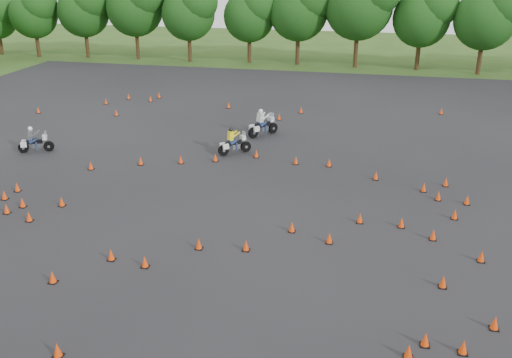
# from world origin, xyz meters

# --- Properties ---
(ground) EXTENTS (140.00, 140.00, 0.00)m
(ground) POSITION_xyz_m (0.00, 0.00, 0.00)
(ground) COLOR #2D5119
(ground) RESTS_ON ground
(asphalt_pad) EXTENTS (62.00, 62.00, 0.00)m
(asphalt_pad) POSITION_xyz_m (0.00, 6.00, 0.01)
(asphalt_pad) COLOR black
(asphalt_pad) RESTS_ON ground
(treeline) EXTENTS (87.26, 32.45, 10.88)m
(treeline) POSITION_xyz_m (1.57, 34.76, 4.61)
(treeline) COLOR #174212
(treeline) RESTS_ON ground
(traffic_cones) EXTENTS (36.17, 33.37, 0.45)m
(traffic_cones) POSITION_xyz_m (0.07, 5.60, 0.23)
(traffic_cones) COLOR #E53E09
(traffic_cones) RESTS_ON asphalt_pad
(rider_grey) EXTENTS (2.16, 1.43, 1.61)m
(rider_grey) POSITION_xyz_m (-14.60, 8.49, 0.81)
(rider_grey) COLOR #46494E
(rider_grey) RESTS_ON ground
(rider_yellow) EXTENTS (2.04, 1.88, 1.64)m
(rider_yellow) POSITION_xyz_m (-2.76, 10.70, 0.83)
(rider_yellow) COLOR yellow
(rider_yellow) RESTS_ON ground
(rider_white) EXTENTS (2.05, 2.30, 1.83)m
(rider_white) POSITION_xyz_m (-1.85, 14.66, 0.92)
(rider_white) COLOR silver
(rider_white) RESTS_ON ground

